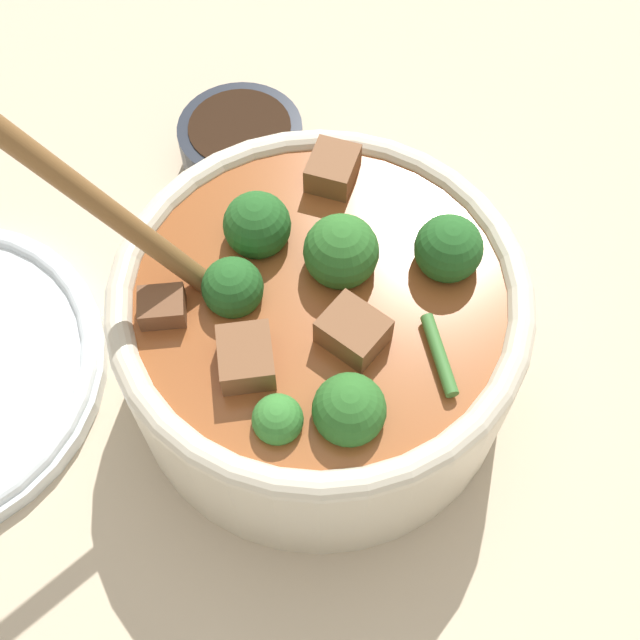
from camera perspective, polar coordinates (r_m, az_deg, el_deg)
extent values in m
plane|color=#C6B293|center=(0.52, 0.00, -3.70)|extent=(4.00, 4.00, 0.00)
cylinder|color=beige|center=(0.48, 0.00, -1.15)|extent=(0.23, 0.23, 0.10)
torus|color=beige|center=(0.43, 0.00, 1.89)|extent=(0.23, 0.23, 0.02)
cylinder|color=brown|center=(0.46, 0.00, 0.16)|extent=(0.21, 0.21, 0.06)
sphere|color=#2D6B28|center=(0.43, 1.51, 4.88)|extent=(0.04, 0.04, 0.04)
cylinder|color=#6B9956|center=(0.46, 1.42, 2.73)|extent=(0.01, 0.01, 0.02)
sphere|color=#235B23|center=(0.44, 9.13, 5.04)|extent=(0.04, 0.04, 0.04)
cylinder|color=#6B9956|center=(0.46, 8.66, 3.09)|extent=(0.01, 0.01, 0.02)
sphere|color=#235B23|center=(0.43, -6.23, 2.31)|extent=(0.03, 0.03, 0.03)
cylinder|color=#6B9956|center=(0.45, -5.94, 0.65)|extent=(0.01, 0.01, 0.01)
sphere|color=#235B23|center=(0.45, -4.50, 6.74)|extent=(0.04, 0.04, 0.04)
cylinder|color=#6B9956|center=(0.47, -4.27, 4.72)|extent=(0.01, 0.01, 0.02)
sphere|color=#387F33|center=(0.39, -3.03, -7.07)|extent=(0.03, 0.03, 0.03)
cylinder|color=#6B9956|center=(0.41, -2.91, -8.09)|extent=(0.01, 0.01, 0.01)
sphere|color=#2D6B28|center=(0.39, 2.09, -6.39)|extent=(0.04, 0.04, 0.04)
cylinder|color=#6B9956|center=(0.42, 1.97, -7.87)|extent=(0.01, 0.01, 0.02)
cube|color=brown|center=(0.41, 2.37, -0.98)|extent=(0.04, 0.04, 0.02)
cube|color=brown|center=(0.48, 0.91, 10.50)|extent=(0.03, 0.03, 0.02)
cube|color=brown|center=(0.43, -11.12, 0.78)|extent=(0.03, 0.03, 0.02)
cube|color=brown|center=(0.41, -5.26, -2.87)|extent=(0.04, 0.04, 0.02)
cylinder|color=#3D7533|center=(0.41, 8.48, -2.45)|extent=(0.05, 0.02, 0.01)
ellipsoid|color=brown|center=(0.44, -7.45, 2.12)|extent=(0.04, 0.03, 0.01)
cylinder|color=brown|center=(0.38, -18.76, 10.28)|extent=(0.03, 0.14, 0.20)
cylinder|color=#232833|center=(0.60, -5.58, 12.25)|extent=(0.09, 0.09, 0.04)
cylinder|color=black|center=(0.60, -5.69, 13.12)|extent=(0.07, 0.07, 0.01)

